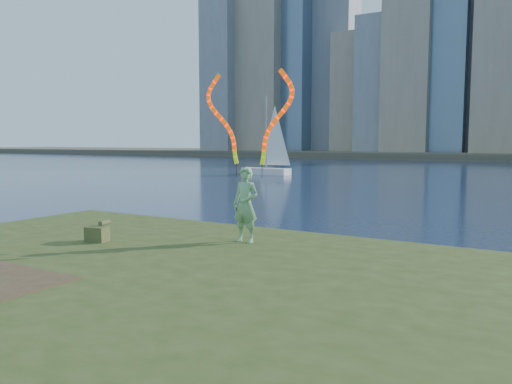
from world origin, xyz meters
The scene contains 5 objects.
ground centered at (0.00, 0.00, 0.00)m, with size 320.00×320.00×0.00m, color #1A2742.
grassy_knoll centered at (0.00, -2.30, 0.34)m, with size 20.00×18.00×0.80m.
woman_with_ribbons centered at (0.08, 2.23, 2.21)m, with size 2.06×0.40×4.04m.
canvas_bag centered at (-2.78, 0.54, 0.98)m, with size 0.52×0.58×0.45m.
sailboat centered at (-16.91, 33.25, 1.25)m, with size 4.82×1.52×7.30m.
Camera 1 is at (5.87, -7.03, 3.00)m, focal length 35.00 mm.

